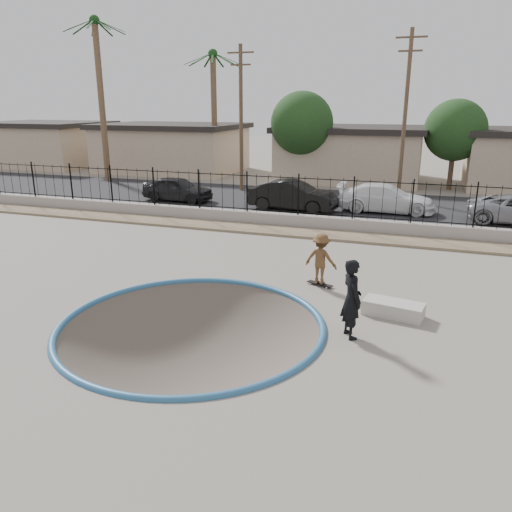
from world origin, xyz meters
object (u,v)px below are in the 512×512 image
object	(u,v)px
skateboard	(320,284)
car_b	(293,196)
videographer	(352,299)
car_c	(386,198)
concrete_ledge	(393,309)
skater	(321,262)
car_a	(178,189)

from	to	relation	value
skateboard	car_b	distance (m)	11.49
videographer	car_b	size ratio (longest dim) A/B	0.42
videographer	car_c	world-z (taller)	videographer
concrete_ledge	car_b	bearing A→B (deg)	116.00
skateboard	videographer	size ratio (longest dim) A/B	0.45
skater	car_c	bearing A→B (deg)	-83.97
car_b	concrete_ledge	bearing A→B (deg)	-148.71
skater	skateboard	distance (m)	0.74
skateboard	skater	bearing A→B (deg)	0.00
concrete_ledge	car_a	bearing A→B (deg)	135.59
skater	skateboard	world-z (taller)	skater
car_a	videographer	bearing A→B (deg)	-136.60
skater	concrete_ledge	bearing A→B (deg)	155.99
car_a	car_b	distance (m)	7.09
skater	videographer	distance (m)	3.60
skateboard	car_c	xyz separation A→B (m)	(1.01, 12.00, 0.70)
concrete_ledge	car_b	size ratio (longest dim) A/B	0.34
skateboard	car_b	bearing A→B (deg)	129.99
videographer	car_c	distance (m)	15.31
skater	concrete_ledge	size ratio (longest dim) A/B	1.00
skater	videographer	bearing A→B (deg)	124.25
skater	car_a	xyz separation A→B (m)	(-10.81, 11.26, -0.06)
videographer	skateboard	bearing A→B (deg)	-8.71
concrete_ledge	car_c	xyz separation A→B (m)	(-1.36, 13.65, 0.56)
concrete_ledge	car_a	world-z (taller)	car_a
car_a	car_b	world-z (taller)	car_b
car_a	car_b	bearing A→B (deg)	-89.98
skater	car_c	xyz separation A→B (m)	(1.01, 12.00, -0.04)
concrete_ledge	car_c	bearing A→B (deg)	95.69
skateboard	concrete_ledge	size ratio (longest dim) A/B	0.56
videographer	concrete_ledge	world-z (taller)	videographer
car_c	skater	bearing A→B (deg)	173.64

